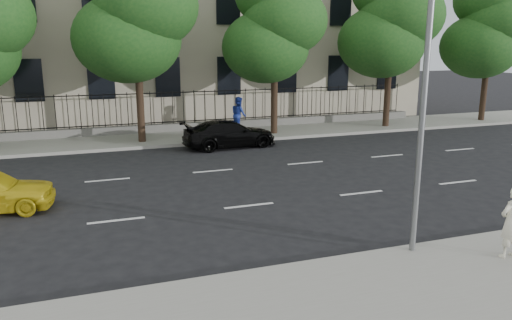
# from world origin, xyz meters

# --- Properties ---
(ground) EXTENTS (120.00, 120.00, 0.00)m
(ground) POSITION_xyz_m (0.00, 0.00, 0.00)
(ground) COLOR black
(ground) RESTS_ON ground
(near_sidewalk) EXTENTS (60.00, 4.00, 0.15)m
(near_sidewalk) POSITION_xyz_m (0.00, -4.00, 0.07)
(near_sidewalk) COLOR gray
(near_sidewalk) RESTS_ON ground
(far_sidewalk) EXTENTS (60.00, 4.00, 0.15)m
(far_sidewalk) POSITION_xyz_m (0.00, 14.00, 0.07)
(far_sidewalk) COLOR gray
(far_sidewalk) RESTS_ON ground
(lane_markings) EXTENTS (49.60, 4.62, 0.01)m
(lane_markings) POSITION_xyz_m (0.00, 4.75, 0.01)
(lane_markings) COLOR silver
(lane_markings) RESTS_ON ground
(iron_fence) EXTENTS (30.00, 0.50, 2.20)m
(iron_fence) POSITION_xyz_m (0.00, 15.70, 0.65)
(iron_fence) COLOR slate
(iron_fence) RESTS_ON far_sidewalk
(street_light) EXTENTS (0.25, 3.32, 8.05)m
(street_light) POSITION_xyz_m (2.50, -1.77, 5.15)
(street_light) COLOR slate
(street_light) RESTS_ON near_sidewalk
(tree_c) EXTENTS (5.89, 5.50, 9.80)m
(tree_c) POSITION_xyz_m (-1.96, 13.36, 6.41)
(tree_c) COLOR #382619
(tree_c) RESTS_ON far_sidewalk
(tree_d) EXTENTS (5.34, 4.94, 8.84)m
(tree_d) POSITION_xyz_m (5.04, 13.36, 5.84)
(tree_d) COLOR #382619
(tree_d) RESTS_ON far_sidewalk
(tree_e) EXTENTS (5.71, 5.31, 9.46)m
(tree_e) POSITION_xyz_m (12.04, 13.36, 6.20)
(tree_e) COLOR #382619
(tree_e) RESTS_ON far_sidewalk
(tree_f) EXTENTS (5.52, 5.12, 9.01)m
(tree_f) POSITION_xyz_m (19.04, 13.36, 5.88)
(tree_f) COLOR #382619
(tree_f) RESTS_ON far_sidewalk
(black_sedan) EXTENTS (4.64, 2.16, 1.31)m
(black_sedan) POSITION_xyz_m (1.90, 11.12, 0.65)
(black_sedan) COLOR black
(black_sedan) RESTS_ON ground
(woman_near) EXTENTS (0.63, 0.43, 1.69)m
(woman_near) POSITION_xyz_m (4.35, -3.34, 0.99)
(woman_near) COLOR white
(woman_near) RESTS_ON near_sidewalk
(pedestrian_far) EXTENTS (0.81, 1.00, 1.92)m
(pedestrian_far) POSITION_xyz_m (3.31, 14.14, 1.11)
(pedestrian_far) COLOR navy
(pedestrian_far) RESTS_ON far_sidewalk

